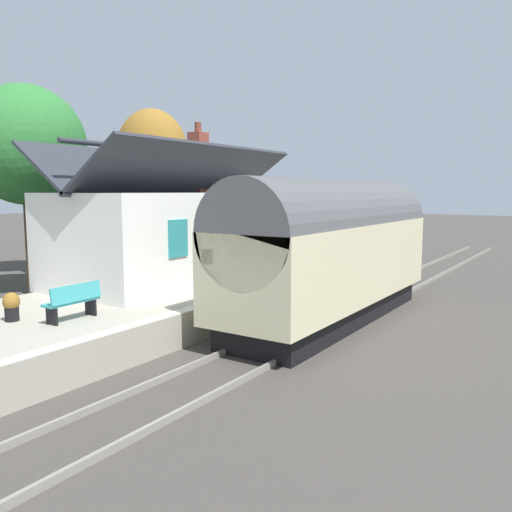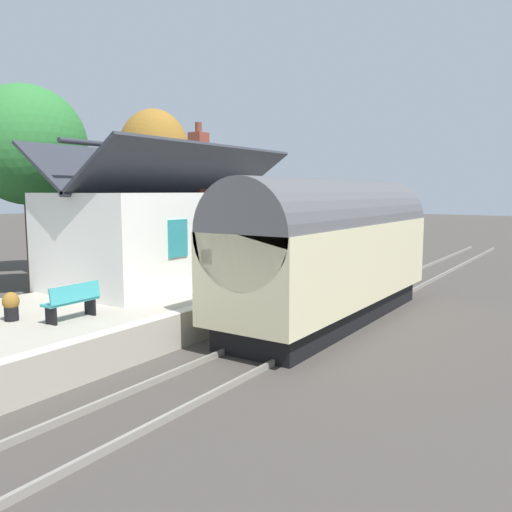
{
  "view_description": "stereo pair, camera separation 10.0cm",
  "coord_description": "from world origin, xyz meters",
  "px_view_note": "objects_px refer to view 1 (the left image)",
  "views": [
    {
      "loc": [
        -12.38,
        -7.56,
        3.96
      ],
      "look_at": [
        1.35,
        1.5,
        1.9
      ],
      "focal_mm": 36.31,
      "sensor_mm": 36.0,
      "label": 1
    },
    {
      "loc": [
        -12.33,
        -7.64,
        3.96
      ],
      "look_at": [
        1.35,
        1.5,
        1.9
      ],
      "focal_mm": 36.31,
      "sensor_mm": 36.0,
      "label": 2
    }
  ],
  "objects_px": {
    "station_building": "(170,233)",
    "tree_distant": "(152,154)",
    "bench_mid_platform": "(300,253)",
    "planter_edge_far": "(328,255)",
    "train": "(332,249)",
    "tree_mid_background": "(24,156)",
    "bench_near_building": "(73,301)",
    "planter_under_sign": "(11,306)",
    "tree_far_right": "(26,146)",
    "bench_platform_end": "(320,248)"
  },
  "relations": [
    {
      "from": "station_building",
      "to": "planter_edge_far",
      "type": "relative_size",
      "value": 12.04
    },
    {
      "from": "tree_distant",
      "to": "tree_mid_background",
      "type": "relative_size",
      "value": 1.15
    },
    {
      "from": "train",
      "to": "planter_under_sign",
      "type": "height_order",
      "value": "train"
    },
    {
      "from": "bench_platform_end",
      "to": "planter_under_sign",
      "type": "bearing_deg",
      "value": 176.31
    },
    {
      "from": "planter_under_sign",
      "to": "tree_far_right",
      "type": "relative_size",
      "value": 0.09
    },
    {
      "from": "bench_mid_platform",
      "to": "tree_far_right",
      "type": "xyz_separation_m",
      "value": [
        -7.68,
        7.38,
        4.25
      ]
    },
    {
      "from": "station_building",
      "to": "planter_under_sign",
      "type": "height_order",
      "value": "station_building"
    },
    {
      "from": "planter_under_sign",
      "to": "tree_distant",
      "type": "relative_size",
      "value": 0.08
    },
    {
      "from": "bench_platform_end",
      "to": "bench_mid_platform",
      "type": "relative_size",
      "value": 1.0
    },
    {
      "from": "train",
      "to": "bench_near_building",
      "type": "distance_m",
      "value": 7.58
    },
    {
      "from": "tree_distant",
      "to": "planter_under_sign",
      "type": "bearing_deg",
      "value": -144.95
    },
    {
      "from": "train",
      "to": "tree_mid_background",
      "type": "relative_size",
      "value": 1.28
    },
    {
      "from": "station_building",
      "to": "bench_near_building",
      "type": "relative_size",
      "value": 6.02
    },
    {
      "from": "train",
      "to": "station_building",
      "type": "relative_size",
      "value": 1.17
    },
    {
      "from": "bench_near_building",
      "to": "tree_far_right",
      "type": "height_order",
      "value": "tree_far_right"
    },
    {
      "from": "tree_mid_background",
      "to": "station_building",
      "type": "bearing_deg",
      "value": -97.71
    },
    {
      "from": "planter_under_sign",
      "to": "tree_far_right",
      "type": "bearing_deg",
      "value": 53.43
    },
    {
      "from": "tree_far_right",
      "to": "planter_edge_far",
      "type": "bearing_deg",
      "value": -42.4
    },
    {
      "from": "bench_mid_platform",
      "to": "tree_far_right",
      "type": "bearing_deg",
      "value": 136.13
    },
    {
      "from": "station_building",
      "to": "bench_mid_platform",
      "type": "bearing_deg",
      "value": -16.6
    },
    {
      "from": "train",
      "to": "tree_distant",
      "type": "height_order",
      "value": "tree_distant"
    },
    {
      "from": "station_building",
      "to": "bench_mid_platform",
      "type": "distance_m",
      "value": 6.42
    },
    {
      "from": "bench_near_building",
      "to": "bench_mid_platform",
      "type": "bearing_deg",
      "value": 0.91
    },
    {
      "from": "station_building",
      "to": "tree_distant",
      "type": "bearing_deg",
      "value": 46.66
    },
    {
      "from": "planter_edge_far",
      "to": "tree_far_right",
      "type": "distance_m",
      "value": 12.84
    },
    {
      "from": "planter_under_sign",
      "to": "planter_edge_far",
      "type": "bearing_deg",
      "value": -7.23
    },
    {
      "from": "planter_under_sign",
      "to": "tree_distant",
      "type": "height_order",
      "value": "tree_distant"
    },
    {
      "from": "planter_under_sign",
      "to": "bench_platform_end",
      "type": "bearing_deg",
      "value": -3.69
    },
    {
      "from": "bench_near_building",
      "to": "planter_under_sign",
      "type": "bearing_deg",
      "value": 126.26
    },
    {
      "from": "bench_near_building",
      "to": "tree_mid_background",
      "type": "relative_size",
      "value": 0.18
    },
    {
      "from": "bench_mid_platform",
      "to": "tree_distant",
      "type": "distance_m",
      "value": 14.11
    },
    {
      "from": "tree_distant",
      "to": "bench_mid_platform",
      "type": "bearing_deg",
      "value": -108.12
    },
    {
      "from": "train",
      "to": "tree_mid_background",
      "type": "bearing_deg",
      "value": 88.87
    },
    {
      "from": "bench_near_building",
      "to": "planter_under_sign",
      "type": "xyz_separation_m",
      "value": [
        -0.86,
        1.17,
        -0.11
      ]
    },
    {
      "from": "train",
      "to": "tree_mid_background",
      "type": "height_order",
      "value": "tree_mid_background"
    },
    {
      "from": "train",
      "to": "bench_mid_platform",
      "type": "height_order",
      "value": "train"
    },
    {
      "from": "planter_edge_far",
      "to": "tree_mid_background",
      "type": "xyz_separation_m",
      "value": [
        -5.87,
        12.98,
        4.42
      ]
    },
    {
      "from": "bench_mid_platform",
      "to": "planter_edge_far",
      "type": "bearing_deg",
      "value": -31.43
    },
    {
      "from": "train",
      "to": "tree_distant",
      "type": "bearing_deg",
      "value": 61.02
    },
    {
      "from": "planter_edge_far",
      "to": "planter_under_sign",
      "type": "height_order",
      "value": "planter_under_sign"
    },
    {
      "from": "tree_far_right",
      "to": "station_building",
      "type": "bearing_deg",
      "value": -73.79
    },
    {
      "from": "planter_edge_far",
      "to": "tree_mid_background",
      "type": "relative_size",
      "value": 0.09
    },
    {
      "from": "planter_edge_far",
      "to": "train",
      "type": "bearing_deg",
      "value": -153.67
    },
    {
      "from": "train",
      "to": "bench_near_building",
      "type": "xyz_separation_m",
      "value": [
        -6.6,
        3.62,
        -0.84
      ]
    },
    {
      "from": "station_building",
      "to": "tree_mid_background",
      "type": "distance_m",
      "value": 10.96
    },
    {
      "from": "tree_mid_background",
      "to": "tree_far_right",
      "type": "relative_size",
      "value": 0.99
    },
    {
      "from": "bench_mid_platform",
      "to": "tree_mid_background",
      "type": "xyz_separation_m",
      "value": [
        -4.64,
        12.23,
        4.25
      ]
    },
    {
      "from": "bench_near_building",
      "to": "tree_mid_background",
      "type": "distance_m",
      "value": 14.83
    },
    {
      "from": "station_building",
      "to": "tree_distant",
      "type": "distance_m",
      "value": 15.28
    },
    {
      "from": "train",
      "to": "planter_edge_far",
      "type": "relative_size",
      "value": 14.1
    }
  ]
}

